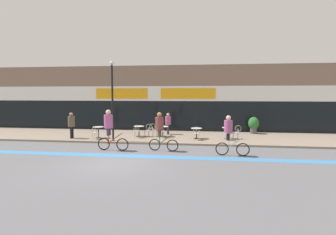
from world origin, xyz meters
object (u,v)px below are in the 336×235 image
at_px(bistro_table_4, 227,131).
at_px(cafe_chair_0_near, 95,132).
at_px(cafe_chair_2_near, 161,130).
at_px(cyclist_2, 160,128).
at_px(bistro_table_3, 196,131).
at_px(cyclist_1, 109,126).
at_px(bistro_table_1, 139,129).
at_px(cafe_chair_4_near, 228,132).
at_px(cafe_chair_1_near, 137,130).
at_px(pedestrian_near_end, 72,123).
at_px(cafe_chair_3_near, 196,132).
at_px(bistro_table_0, 98,130).
at_px(planter_pot, 254,124).
at_px(lamp_post, 112,95).
at_px(bistro_table_2, 163,129).
at_px(cafe_chair_1_side, 148,129).
at_px(pedestrian_far_end, 168,122).
at_px(cyclist_0, 229,132).
at_px(cafe_chair_4_side, 237,131).
at_px(cafe_chair_2_side, 154,129).

xyz_separation_m(bistro_table_4, cafe_chair_0_near, (-8.58, -1.44, -0.02)).
height_order(cafe_chair_2_near, cyclist_2, cyclist_2).
height_order(bistro_table_3, cyclist_1, cyclist_1).
bearing_deg(bistro_table_1, cafe_chair_4_near, -7.65).
distance_m(cafe_chair_1_near, pedestrian_near_end, 4.38).
height_order(bistro_table_3, cafe_chair_3_near, cafe_chair_3_near).
bearing_deg(cyclist_2, bistro_table_0, 154.23).
relative_size(bistro_table_3, cafe_chair_2_near, 0.81).
height_order(cafe_chair_1_near, cyclist_1, cyclist_1).
bearing_deg(planter_pot, pedestrian_near_end, -163.33).
bearing_deg(cafe_chair_3_near, cafe_chair_4_near, -86.10).
height_order(bistro_table_4, pedestrian_near_end, pedestrian_near_end).
bearing_deg(bistro_table_1, planter_pot, 16.53).
height_order(bistro_table_3, cafe_chair_2_near, cafe_chair_2_near).
bearing_deg(bistro_table_1, bistro_table_3, -5.44).
bearing_deg(bistro_table_3, lamp_post, -164.41).
bearing_deg(bistro_table_0, bistro_table_2, 15.63).
bearing_deg(pedestrian_near_end, bistro_table_3, 5.32).
relative_size(cafe_chair_1_side, pedestrian_far_end, 0.58).
bearing_deg(cafe_chair_1_near, cyclist_0, -121.84).
distance_m(cafe_chair_2_near, cafe_chair_3_near, 2.43).
xyz_separation_m(bistro_table_0, cafe_chair_4_near, (8.57, 0.19, -0.03)).
bearing_deg(bistro_table_2, cyclist_0, -48.78).
bearing_deg(pedestrian_near_end, pedestrian_far_end, 21.82).
bearing_deg(bistro_table_2, bistro_table_3, -13.31).
xyz_separation_m(cafe_chair_3_near, cyclist_0, (1.72, -3.47, 0.53)).
relative_size(bistro_table_3, cafe_chair_3_near, 0.81).
bearing_deg(lamp_post, pedestrian_far_end, 45.26).
xyz_separation_m(cafe_chair_1_near, cafe_chair_4_side, (6.65, 0.45, 0.00)).
distance_m(cafe_chair_2_side, planter_pot, 7.53).
distance_m(bistro_table_4, pedestrian_near_end, 10.39).
bearing_deg(cyclist_2, bistro_table_1, 124.47).
bearing_deg(pedestrian_far_end, bistro_table_4, -21.10).
bearing_deg(cafe_chair_4_side, cyclist_2, 37.14).
distance_m(cafe_chair_0_near, cafe_chair_2_near, 4.37).
distance_m(bistro_table_3, planter_pot, 5.06).
bearing_deg(bistro_table_4, cyclist_0, -93.85).
relative_size(cafe_chair_0_near, cafe_chair_3_near, 1.00).
bearing_deg(pedestrian_far_end, cyclist_1, -116.66).
bearing_deg(cafe_chair_2_side, pedestrian_far_end, 46.87).
relative_size(bistro_table_1, pedestrian_near_end, 0.42).
bearing_deg(cafe_chair_4_side, cafe_chair_3_near, 15.59).
bearing_deg(cafe_chair_2_side, cafe_chair_1_near, -148.13).
xyz_separation_m(lamp_post, pedestrian_near_end, (-3.07, 0.54, -1.87)).
bearing_deg(cafe_chair_2_side, bistro_table_0, -167.79).
height_order(bistro_table_2, cafe_chair_0_near, cafe_chair_0_near).
distance_m(cafe_chair_0_near, cafe_chair_1_near, 2.74).
xyz_separation_m(cafe_chair_1_side, cafe_chair_2_side, (0.40, 0.17, 0.00)).
xyz_separation_m(bistro_table_0, cafe_chair_0_near, (-0.00, -0.63, -0.03)).
height_order(lamp_post, cyclist_2, lamp_post).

